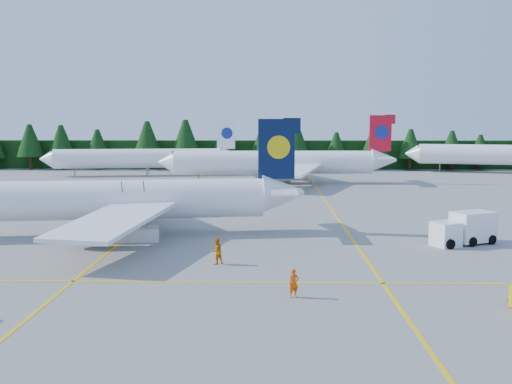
{
  "coord_description": "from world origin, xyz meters",
  "views": [
    {
      "loc": [
        -1.32,
        -41.57,
        10.38
      ],
      "look_at": [
        -2.56,
        12.8,
        3.5
      ],
      "focal_mm": 40.0,
      "sensor_mm": 36.0,
      "label": 1
    }
  ],
  "objects_px": {
    "airstairs": "(134,230)",
    "service_truck": "(463,229)",
    "airliner_red": "(269,163)",
    "airliner_navy": "(88,201)"
  },
  "relations": [
    {
      "from": "airstairs",
      "to": "service_truck",
      "type": "height_order",
      "value": "airstairs"
    },
    {
      "from": "airstairs",
      "to": "service_truck",
      "type": "bearing_deg",
      "value": -12.03
    },
    {
      "from": "airliner_red",
      "to": "airstairs",
      "type": "relative_size",
      "value": 6.05
    },
    {
      "from": "airliner_red",
      "to": "airliner_navy",
      "type": "bearing_deg",
      "value": -112.04
    },
    {
      "from": "airstairs",
      "to": "service_truck",
      "type": "distance_m",
      "value": 28.15
    },
    {
      "from": "airliner_navy",
      "to": "airliner_red",
      "type": "xyz_separation_m",
      "value": [
        16.34,
        43.74,
        0.21
      ]
    },
    {
      "from": "airliner_navy",
      "to": "airliner_red",
      "type": "distance_m",
      "value": 46.69
    },
    {
      "from": "airliner_navy",
      "to": "service_truck",
      "type": "xyz_separation_m",
      "value": [
        32.65,
        -2.97,
        -1.82
      ]
    },
    {
      "from": "airliner_red",
      "to": "service_truck",
      "type": "height_order",
      "value": "airliner_red"
    },
    {
      "from": "airliner_navy",
      "to": "service_truck",
      "type": "relative_size",
      "value": 6.07
    }
  ]
}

